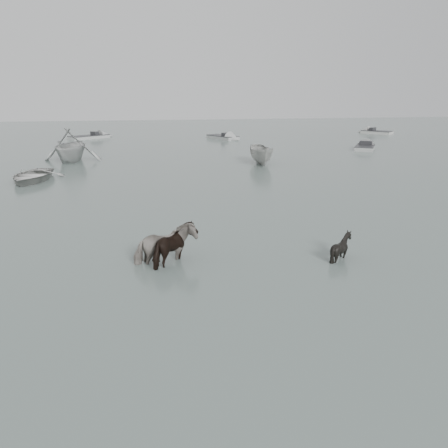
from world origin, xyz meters
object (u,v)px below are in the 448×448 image
at_px(pony_pinto, 165,237).
at_px(pony_black, 341,242).
at_px(pony_dark, 176,241).
at_px(rowboat_lead, 31,174).

xyz_separation_m(pony_pinto, pony_black, (5.69, -0.66, -0.27)).
distance_m(pony_dark, pony_black, 5.37).
bearing_deg(pony_dark, pony_black, -80.12).
relative_size(pony_dark, rowboat_lead, 0.34).
height_order(pony_pinto, pony_black, pony_pinto).
height_order(pony_dark, pony_black, pony_dark).
xyz_separation_m(pony_dark, pony_black, (5.34, -0.51, -0.17)).
height_order(pony_dark, rowboat_lead, pony_dark).
xyz_separation_m(pony_black, rowboat_lead, (-13.13, 15.25, -0.12)).
bearing_deg(pony_pinto, rowboat_lead, 10.11).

